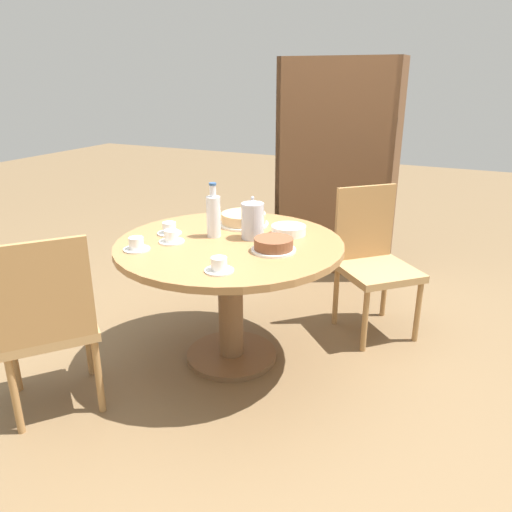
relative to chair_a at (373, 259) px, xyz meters
name	(u,v)px	position (x,y,z in m)	size (l,w,h in m)	color
ground_plane	(232,357)	(-0.62, -0.70, -0.47)	(14.00, 14.00, 0.00)	brown
dining_table	(230,267)	(-0.62, -0.70, 0.09)	(1.20, 1.20, 0.70)	brown
chair_a	(373,259)	(0.00, 0.00, 0.00)	(0.59, 0.59, 0.89)	#A87A47
chair_b	(48,322)	(-1.16, -1.46, 0.00)	(0.59, 0.59, 0.89)	#A87A47
bookshelf	(335,171)	(-0.54, 0.90, 0.34)	(0.93, 0.28, 1.66)	brown
coffee_pot	(253,219)	(-0.53, -0.59, 0.34)	(0.12, 0.12, 0.23)	silver
water_bottle	(214,215)	(-0.74, -0.66, 0.35)	(0.08, 0.08, 0.29)	silver
cake_main	(244,219)	(-0.69, -0.39, 0.27)	(0.29, 0.29, 0.07)	white
cake_second	(274,245)	(-0.35, -0.74, 0.27)	(0.23, 0.23, 0.07)	white
cup_a	(219,266)	(-0.46, -1.09, 0.26)	(0.13, 0.13, 0.07)	silver
cup_b	(172,237)	(-0.89, -0.84, 0.26)	(0.13, 0.13, 0.07)	silver
cup_c	(169,229)	(-0.98, -0.72, 0.26)	(0.13, 0.13, 0.07)	silver
cup_d	(136,245)	(-0.98, -1.02, 0.26)	(0.13, 0.13, 0.07)	silver
plate_stack	(289,230)	(-0.38, -0.45, 0.26)	(0.19, 0.19, 0.05)	white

